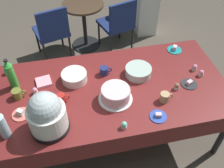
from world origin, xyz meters
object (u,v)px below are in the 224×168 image
object	(u,v)px
cupcake_rose	(177,86)
coffee_mug_navy	(104,71)
ceramic_snack_bowl	(74,77)
coffee_mug_red	(61,98)
dessert_plate_cobalt	(158,116)
soda_bottle_lime_soda	(11,75)
round_cafe_table	(84,18)
soda_bottle_water	(2,125)
cupcake_vanilla	(201,73)
maroon_chair_left	(52,30)
potluck_table	(112,92)
dessert_plate_charcoal	(189,84)
cupcake_mint	(124,125)
cupcake_berry	(195,68)
dessert_plate_coral	(21,114)
cupcake_lemon	(7,72)
frosted_layer_cake	(115,95)
slow_cooker	(47,114)
coffee_mug_olive	(17,94)
cupcake_cocoa	(35,91)
dessert_plate_teal	(175,49)
maroon_chair_right	(118,22)
glass_salad_bowl	(138,71)

from	to	relation	value
cupcake_rose	coffee_mug_navy	distance (m)	0.71
ceramic_snack_bowl	coffee_mug_navy	size ratio (longest dim) A/B	2.00
ceramic_snack_bowl	coffee_mug_red	world-z (taller)	ceramic_snack_bowl
dessert_plate_cobalt	soda_bottle_lime_soda	xyz separation A→B (m)	(-1.19, 0.62, 0.14)
coffee_mug_navy	round_cafe_table	bearing A→B (deg)	90.64
soda_bottle_water	coffee_mug_red	xyz separation A→B (m)	(0.46, 0.26, -0.09)
soda_bottle_water	round_cafe_table	size ratio (longest dim) A/B	0.41
ceramic_snack_bowl	cupcake_rose	distance (m)	0.97
cupcake_vanilla	maroon_chair_left	xyz separation A→B (m)	(-1.42, 1.54, -0.29)
potluck_table	dessert_plate_charcoal	size ratio (longest dim) A/B	14.29
cupcake_mint	cupcake_berry	bearing A→B (deg)	31.47
cupcake_vanilla	soda_bottle_lime_soda	distance (m)	1.79
dessert_plate_coral	coffee_mug_red	bearing A→B (deg)	11.57
cupcake_rose	cupcake_lemon	world-z (taller)	same
dessert_plate_charcoal	cupcake_mint	bearing A→B (deg)	-154.47
frosted_layer_cake	soda_bottle_lime_soda	bearing A→B (deg)	158.28
frosted_layer_cake	cupcake_rose	xyz separation A→B (m)	(0.59, 0.00, -0.03)
frosted_layer_cake	maroon_chair_left	size ratio (longest dim) A/B	0.36
slow_cooker	coffee_mug_red	xyz separation A→B (m)	(0.11, 0.26, -0.13)
cupcake_rose	cupcake_lemon	xyz separation A→B (m)	(-1.56, 0.55, 0.00)
coffee_mug_olive	cupcake_lemon	bearing A→B (deg)	109.77
ceramic_snack_bowl	cupcake_cocoa	world-z (taller)	ceramic_snack_bowl
frosted_layer_cake	cupcake_mint	world-z (taller)	frosted_layer_cake
maroon_chair_left	round_cafe_table	world-z (taller)	maroon_chair_left
dessert_plate_coral	soda_bottle_water	world-z (taller)	soda_bottle_water
coffee_mug_navy	cupcake_rose	bearing A→B (deg)	-29.24
cupcake_vanilla	maroon_chair_left	size ratio (longest dim) A/B	0.08
coffee_mug_navy	maroon_chair_left	world-z (taller)	maroon_chair_left
cupcake_cocoa	coffee_mug_red	bearing A→B (deg)	-33.70
dessert_plate_charcoal	cupcake_cocoa	bearing A→B (deg)	172.37
ceramic_snack_bowl	maroon_chair_left	xyz separation A→B (m)	(-0.20, 1.34, -0.30)
dessert_plate_coral	round_cafe_table	size ratio (longest dim) A/B	0.22
soda_bottle_lime_soda	round_cafe_table	size ratio (longest dim) A/B	0.46
cupcake_cocoa	coffee_mug_navy	bearing A→B (deg)	10.58
dessert_plate_cobalt	dessert_plate_teal	distance (m)	0.96
cupcake_lemon	coffee_mug_navy	size ratio (longest dim) A/B	0.56
dessert_plate_charcoal	dessert_plate_cobalt	distance (m)	0.52
cupcake_rose	slow_cooker	bearing A→B (deg)	-170.59
potluck_table	coffee_mug_olive	world-z (taller)	coffee_mug_olive
cupcake_vanilla	dessert_plate_charcoal	bearing A→B (deg)	-150.98
cupcake_lemon	potluck_table	bearing A→B (deg)	-22.68
dessert_plate_cobalt	cupcake_mint	size ratio (longest dim) A/B	2.16
maroon_chair_right	round_cafe_table	xyz separation A→B (m)	(-0.47, 0.22, 0.01)
potluck_table	glass_salad_bowl	bearing A→B (deg)	23.11
potluck_table	cupcake_berry	size ratio (longest dim) A/B	32.59
dessert_plate_coral	soda_bottle_lime_soda	xyz separation A→B (m)	(-0.06, 0.35, 0.14)
glass_salad_bowl	round_cafe_table	size ratio (longest dim) A/B	0.36
glass_salad_bowl	coffee_mug_navy	bearing A→B (deg)	166.13
dessert_plate_charcoal	frosted_layer_cake	bearing A→B (deg)	-177.31
ceramic_snack_bowl	maroon_chair_right	world-z (taller)	maroon_chair_right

